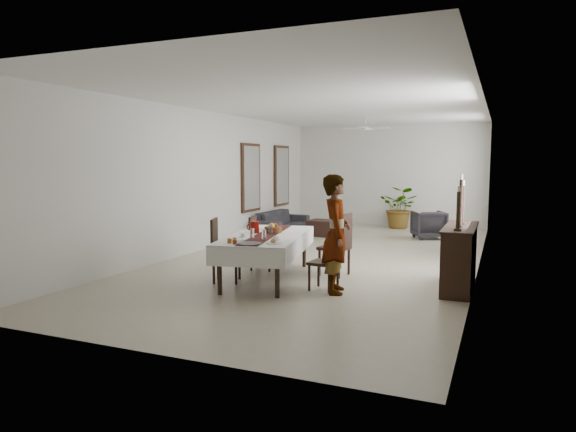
{
  "coord_description": "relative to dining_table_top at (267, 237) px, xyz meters",
  "views": [
    {
      "loc": [
        3.37,
        -10.29,
        2.02
      ],
      "look_at": [
        -0.2,
        -1.78,
        1.05
      ],
      "focal_mm": 32.0,
      "sensor_mm": 36.0,
      "label": 1
    }
  ],
  "objects": [
    {
      "name": "floor",
      "position": [
        0.34,
        2.37,
        -0.74
      ],
      "size": [
        6.0,
        12.0,
        0.0
      ],
      "primitive_type": "cube",
      "color": "#B6AE91",
      "rests_on": "ground"
    },
    {
      "name": "ceiling",
      "position": [
        0.34,
        2.37,
        2.46
      ],
      "size": [
        6.0,
        12.0,
        0.02
      ],
      "primitive_type": "cube",
      "color": "white",
      "rests_on": "wall_back"
    },
    {
      "name": "wall_back",
      "position": [
        0.34,
        8.37,
        0.86
      ],
      "size": [
        6.0,
        0.02,
        3.2
      ],
      "primitive_type": "cube",
      "color": "silver",
      "rests_on": "floor"
    },
    {
      "name": "wall_front",
      "position": [
        0.34,
        -3.63,
        0.86
      ],
      "size": [
        6.0,
        0.02,
        3.2
      ],
      "primitive_type": "cube",
      "color": "silver",
      "rests_on": "floor"
    },
    {
      "name": "wall_left",
      "position": [
        -2.66,
        2.37,
        0.86
      ],
      "size": [
        0.02,
        12.0,
        3.2
      ],
      "primitive_type": "cube",
      "color": "silver",
      "rests_on": "floor"
    },
    {
      "name": "wall_right",
      "position": [
        3.34,
        2.37,
        0.86
      ],
      "size": [
        0.02,
        12.0,
        3.2
      ],
      "primitive_type": "cube",
      "color": "silver",
      "rests_on": "floor"
    },
    {
      "name": "dining_table_top",
      "position": [
        0.0,
        0.0,
        0.0
      ],
      "size": [
        1.48,
        2.61,
        0.05
      ],
      "primitive_type": "cube",
      "rotation": [
        0.0,
        0.0,
        0.19
      ],
      "color": "black",
      "rests_on": "table_leg_fl"
    },
    {
      "name": "table_leg_fl",
      "position": [
        -0.22,
        -1.23,
        -0.38
      ],
      "size": [
        0.08,
        0.08,
        0.72
      ],
      "primitive_type": "cylinder",
      "rotation": [
        0.0,
        0.0,
        0.19
      ],
      "color": "black",
      "rests_on": "floor"
    },
    {
      "name": "table_leg_fr",
      "position": [
        0.67,
        -1.06,
        -0.38
      ],
      "size": [
        0.08,
        0.08,
        0.72
      ],
      "primitive_type": "cylinder",
      "rotation": [
        0.0,
        0.0,
        0.19
      ],
      "color": "black",
      "rests_on": "floor"
    },
    {
      "name": "table_leg_bl",
      "position": [
        -0.67,
        1.06,
        -0.38
      ],
      "size": [
        0.08,
        0.08,
        0.72
      ],
      "primitive_type": "cylinder",
      "rotation": [
        0.0,
        0.0,
        0.19
      ],
      "color": "black",
      "rests_on": "floor"
    },
    {
      "name": "table_leg_br",
      "position": [
        0.22,
        1.23,
        -0.38
      ],
      "size": [
        0.08,
        0.08,
        0.72
      ],
      "primitive_type": "cylinder",
      "rotation": [
        0.0,
        0.0,
        0.19
      ],
      "color": "black",
      "rests_on": "floor"
    },
    {
      "name": "tablecloth_top",
      "position": [
        0.0,
        0.0,
        0.03
      ],
      "size": [
        1.69,
        2.83,
        0.01
      ],
      "primitive_type": "cube",
      "rotation": [
        0.0,
        0.0,
        0.19
      ],
      "color": "white",
      "rests_on": "dining_table_top"
    },
    {
      "name": "tablecloth_drape_left",
      "position": [
        -0.59,
        -0.11,
        -0.12
      ],
      "size": [
        0.52,
        2.6,
        0.31
      ],
      "primitive_type": "cube",
      "rotation": [
        0.0,
        0.0,
        0.19
      ],
      "color": "silver",
      "rests_on": "dining_table_top"
    },
    {
      "name": "tablecloth_drape_right",
      "position": [
        0.59,
        0.11,
        -0.12
      ],
      "size": [
        0.52,
        2.6,
        0.31
      ],
      "primitive_type": "cube",
      "rotation": [
        0.0,
        0.0,
        0.19
      ],
      "color": "white",
      "rests_on": "dining_table_top"
    },
    {
      "name": "tablecloth_drape_near",
      "position": [
        0.25,
        -1.29,
        -0.12
      ],
      "size": [
        1.19,
        0.24,
        0.31
      ],
      "primitive_type": "cube",
      "rotation": [
        0.0,
        0.0,
        0.19
      ],
      "color": "silver",
      "rests_on": "dining_table_top"
    },
    {
      "name": "tablecloth_drape_far",
      "position": [
        -0.25,
        1.29,
        -0.12
      ],
      "size": [
        1.19,
        0.24,
        0.31
      ],
      "primitive_type": "cube",
      "rotation": [
        0.0,
        0.0,
        0.19
      ],
      "color": "silver",
      "rests_on": "dining_table_top"
    },
    {
      "name": "table_runner",
      "position": [
        0.0,
        0.0,
        0.04
      ],
      "size": [
        0.84,
        2.59,
        0.0
      ],
      "primitive_type": "cube",
      "rotation": [
        0.0,
        0.0,
        0.19
      ],
      "color": "#571D19",
      "rests_on": "tablecloth_top"
    },
    {
      "name": "red_pitcher",
      "position": [
        -0.28,
        0.1,
        0.14
      ],
      "size": [
        0.18,
        0.18,
        0.21
      ],
      "primitive_type": "cylinder",
      "rotation": [
        0.0,
        0.0,
        0.19
      ],
      "color": "maroon",
      "rests_on": "tablecloth_top"
    },
    {
      "name": "pitcher_handle",
      "position": [
        -0.37,
        0.09,
        0.14
      ],
      "size": [
        0.12,
        0.04,
        0.12
      ],
      "primitive_type": "torus",
      "rotation": [
        1.57,
        0.0,
        0.19
      ],
      "color": "maroon",
      "rests_on": "red_pitcher"
    },
    {
      "name": "wine_glass_near",
      "position": [
        0.25,
        -0.63,
        0.12
      ],
      "size": [
        0.07,
        0.07,
        0.17
      ],
      "primitive_type": "cylinder",
      "color": "white",
      "rests_on": "tablecloth_top"
    },
    {
      "name": "wine_glass_mid",
      "position": [
        0.01,
        -0.57,
        0.12
      ],
      "size": [
        0.07,
        0.07,
        0.17
      ],
      "primitive_type": "cylinder",
      "color": "white",
      "rests_on": "tablecloth_top"
    },
    {
      "name": "wine_glass_far",
      "position": [
        0.04,
        0.06,
        0.12
      ],
      "size": [
        0.07,
        0.07,
        0.17
      ],
      "primitive_type": "cylinder",
      "color": "silver",
      "rests_on": "tablecloth_top"
    },
    {
      "name": "teacup_right",
      "position": [
        0.42,
        -0.55,
        0.07
      ],
      "size": [
        0.09,
        0.09,
        0.06
      ],
      "primitive_type": "cylinder",
      "color": "silver",
      "rests_on": "saucer_right"
    },
    {
      "name": "saucer_right",
      "position": [
        0.42,
        -0.55,
        0.04
      ],
      "size": [
        0.15,
        0.15,
        0.01
      ],
      "primitive_type": "cylinder",
      "color": "silver",
      "rests_on": "tablecloth_top"
    },
    {
      "name": "teacup_left",
      "position": [
        -0.23,
        -0.41,
        0.07
      ],
      "size": [
        0.09,
        0.09,
        0.06
      ],
      "primitive_type": "cylinder",
      "color": "white",
      "rests_on": "saucer_left"
    },
    {
      "name": "saucer_left",
      "position": [
        -0.23,
        -0.41,
        0.04
      ],
      "size": [
        0.15,
        0.15,
        0.01
      ],
      "primitive_type": "cylinder",
      "color": "white",
      "rests_on": "tablecloth_top"
    },
    {
      "name": "plate_near_right",
      "position": [
        0.51,
        -0.84,
        0.04
      ],
      "size": [
        0.25,
        0.25,
        0.02
      ],
      "primitive_type": "cylinder",
      "color": "white",
      "rests_on": "tablecloth_top"
    },
    {
      "name": "bread_near_right",
      "position": [
        0.51,
        -0.84,
        0.07
      ],
      "size": [
        0.09,
        0.09,
        0.09
      ],
      "primitive_type": "sphere",
      "color": "tan",
      "rests_on": "plate_near_right"
    },
    {
      "name": "plate_near_left",
      "position": [
        -0.15,
        -0.81,
        0.04
      ],
      "size": [
        0.25,
        0.25,
        0.02
      ],
      "primitive_type": "cylinder",
      "color": "silver",
      "rests_on": "tablecloth_top"
    },
    {
      "name": "plate_far_left",
      "position": [
        -0.43,
        0.49,
        0.04
      ],
      "size": [
        0.25,
        0.25,
        0.02
      ],
      "primitive_type": "cylinder",
      "color": "white",
      "rests_on": "tablecloth_top"
    },
    {
      "name": "serving_tray",
      "position": [
        0.21,
        -1.06,
        0.05
      ],
      "size": [
        0.37,
        0.37,
        0.02
      ],
      "primitive_type": "cylinder",
      "color": "#3D3D42",
      "rests_on": "tablecloth_top"
    },
    {
      "name": "jam_jar_a",
      "position": [
        -0.01,
        -1.13,
        0.08
      ],
      "size": [
        0.07,
        0.07,
        0.08
      ],
      "primitive_type": "cylinder",
      "color": "maroon",
      "rests_on": "tablecloth_top"
    },
    {
      "name": "jam_jar_b",
      "position": [
        -0.12,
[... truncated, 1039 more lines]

